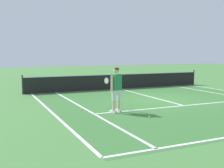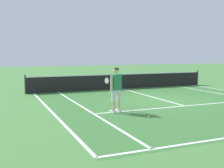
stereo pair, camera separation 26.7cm
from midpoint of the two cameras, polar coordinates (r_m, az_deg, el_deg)
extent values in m
plane|color=#477F3D|center=(13.78, 10.78, -3.19)|extent=(80.00, 80.00, 0.00)
cube|color=#387033|center=(13.24, 12.35, -3.59)|extent=(10.98, 10.97, 0.00)
cube|color=white|center=(12.36, 15.31, -4.35)|extent=(8.23, 0.10, 0.01)
cube|color=white|center=(14.98, 7.78, -2.38)|extent=(0.10, 6.40, 0.01)
cube|color=white|center=(11.42, -4.89, -5.01)|extent=(0.10, 10.57, 0.01)
cube|color=white|center=(11.09, -11.70, -5.45)|extent=(0.10, 10.57, 0.01)
cylinder|color=#333338|center=(16.13, -16.90, -0.08)|extent=(0.08, 0.08, 1.07)
cylinder|color=#333338|center=(20.95, 17.44, 1.28)|extent=(0.08, 0.08, 1.07)
cube|color=black|center=(17.73, 2.57, 0.46)|extent=(11.84, 0.02, 0.91)
cube|color=white|center=(17.69, 2.58, 2.03)|extent=(11.84, 0.03, 0.06)
cube|color=white|center=(10.56, 0.87, -5.69)|extent=(0.21, 0.30, 0.09)
cube|color=white|center=(10.75, 1.92, -5.47)|extent=(0.21, 0.30, 0.09)
cylinder|color=beige|center=(10.48, 1.02, -4.52)|extent=(0.11, 0.11, 0.36)
cylinder|color=silver|center=(10.42, 1.03, -2.44)|extent=(0.14, 0.14, 0.41)
cylinder|color=beige|center=(10.68, 2.08, -4.32)|extent=(0.11, 0.11, 0.36)
cylinder|color=silver|center=(10.62, 2.09, -2.28)|extent=(0.14, 0.14, 0.41)
cube|color=silver|center=(10.50, 1.57, -1.47)|extent=(0.39, 0.31, 0.20)
cube|color=#28844C|center=(10.46, 1.57, 0.38)|extent=(0.43, 0.34, 0.60)
cylinder|color=beige|center=(10.29, 0.64, 0.01)|extent=(0.09, 0.09, 0.62)
cylinder|color=#28844C|center=(10.69, 2.22, 1.32)|extent=(0.18, 0.28, 0.29)
cylinder|color=beige|center=(10.88, 1.56, 0.66)|extent=(0.18, 0.30, 0.14)
sphere|color=beige|center=(10.43, 1.54, 2.82)|extent=(0.21, 0.21, 0.21)
ellipsoid|color=#382314|center=(10.41, 1.62, 3.09)|extent=(0.26, 0.26, 0.12)
cylinder|color=#232326|center=(11.05, 0.79, 0.59)|extent=(0.10, 0.20, 0.03)
cylinder|color=black|center=(11.15, 0.25, 0.64)|extent=(0.06, 0.10, 0.02)
torus|color=black|center=(11.29, -0.41, 0.71)|extent=(0.13, 0.28, 0.30)
cylinder|color=silver|center=(11.29, -0.41, 0.71)|extent=(0.10, 0.23, 0.25)
sphere|color=#CCE02D|center=(11.15, -5.65, -5.14)|extent=(0.07, 0.07, 0.07)
sphere|color=#CCE02D|center=(9.83, 8.31, -6.72)|extent=(0.07, 0.07, 0.07)
camera|label=1|loc=(0.13, -89.30, 0.08)|focal=44.66mm
camera|label=2|loc=(0.13, 90.70, -0.08)|focal=44.66mm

